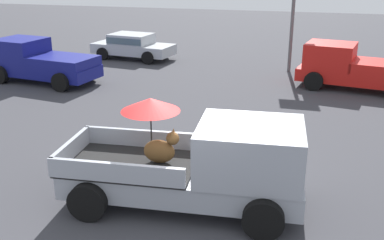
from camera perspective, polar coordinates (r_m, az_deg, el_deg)
The scene contains 5 objects.
ground_plane at distance 9.99m, azimuth -1.16°, elevation -10.46°, with size 80.00×80.00×0.00m, color #38383D.
pickup_truck_main at distance 9.47m, azimuth 1.53°, elevation -5.59°, with size 5.18×2.58×2.29m.
pickup_truck_red at distance 20.61m, azimuth -18.65°, elevation 6.99°, with size 5.01×2.71×1.80m.
pickup_truck_far at distance 19.53m, azimuth 19.80°, elevation 6.22°, with size 5.05×2.84×1.80m.
parked_sedan_near at distance 24.47m, azimuth -7.52°, elevation 9.38°, with size 4.50×2.43×1.33m.
Camera 1 is at (2.48, -8.29, 5.00)m, focal length 42.24 mm.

